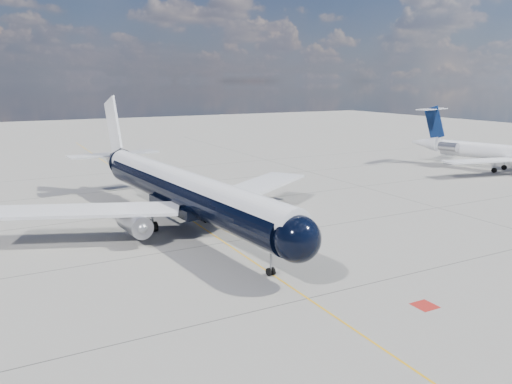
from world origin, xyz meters
TOP-DOWN VIEW (x-y plane):
  - ground at (0.00, 30.00)m, footprint 320.00×320.00m
  - taxiway_centerline at (0.00, 25.00)m, footprint 0.16×160.00m
  - red_marking at (6.80, -10.00)m, footprint 1.60×1.60m
  - main_airliner at (-1.99, 17.75)m, footprint 39.48×48.29m
  - regional_jet at (60.33, 24.87)m, footprint 28.06×32.84m

SIDE VIEW (x-z plane):
  - ground at x=0.00m, z-range 0.00..0.00m
  - taxiway_centerline at x=0.00m, z-range 0.00..0.01m
  - red_marking at x=6.80m, z-range 0.00..0.01m
  - regional_jet at x=60.33m, z-range -2.08..9.20m
  - main_airliner at x=-1.99m, z-range -2.65..11.30m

